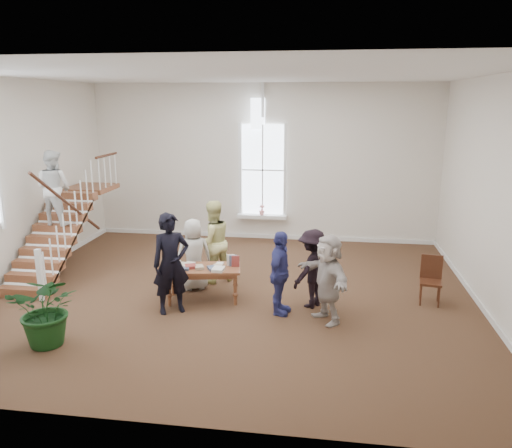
% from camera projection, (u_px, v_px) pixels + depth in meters
% --- Properties ---
extents(ground, '(10.00, 10.00, 0.00)m').
position_uv_depth(ground, '(235.00, 293.00, 10.66)').
color(ground, '#452B1B').
rests_on(ground, ground).
extents(room_shell, '(10.49, 10.00, 10.00)m').
position_uv_depth(room_shell, '(262.00, 226.00, 14.78)').
color(room_shell, silver).
rests_on(room_shell, ground).
extents(staircase, '(1.10, 4.10, 2.92)m').
position_uv_depth(staircase, '(57.00, 206.00, 11.59)').
color(staircase, brown).
rests_on(staircase, ground).
extents(library_table, '(1.63, 1.01, 0.78)m').
position_uv_depth(library_table, '(202.00, 271.00, 10.15)').
color(library_table, brown).
rests_on(library_table, ground).
extents(police_officer, '(0.86, 0.78, 1.97)m').
position_uv_depth(police_officer, '(171.00, 264.00, 9.51)').
color(police_officer, black).
rests_on(police_officer, ground).
extents(elderly_woman, '(0.90, 0.77, 1.56)m').
position_uv_depth(elderly_woman, '(194.00, 254.00, 10.75)').
color(elderly_woman, beige).
rests_on(elderly_woman, ground).
extents(person_yellow, '(1.15, 1.12, 1.87)m').
position_uv_depth(person_yellow, '(212.00, 242.00, 11.15)').
color(person_yellow, '#E4E18E').
rests_on(person_yellow, ground).
extents(woman_cluster_a, '(0.57, 1.02, 1.64)m').
position_uv_depth(woman_cluster_a, '(280.00, 273.00, 9.47)').
color(woman_cluster_a, navy).
rests_on(woman_cluster_a, ground).
extents(woman_cluster_b, '(1.06, 1.18, 1.58)m').
position_uv_depth(woman_cluster_b, '(312.00, 268.00, 9.82)').
color(woman_cluster_b, black).
rests_on(woman_cluster_b, ground).
extents(woman_cluster_c, '(1.24, 1.57, 1.67)m').
position_uv_depth(woman_cluster_c, '(328.00, 278.00, 9.15)').
color(woman_cluster_c, beige).
rests_on(woman_cluster_c, ground).
extents(floor_plant, '(1.30, 1.17, 1.27)m').
position_uv_depth(floor_plant, '(48.00, 309.00, 8.29)').
color(floor_plant, '#113512').
rests_on(floor_plant, ground).
extents(side_chair, '(0.48, 0.48, 0.98)m').
position_uv_depth(side_chair, '(431.00, 277.00, 10.08)').
color(side_chair, '#321A0D').
rests_on(side_chair, ground).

